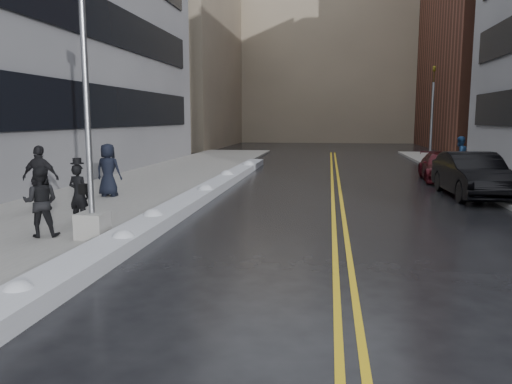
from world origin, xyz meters
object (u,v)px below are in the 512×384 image
at_px(pedestrian_fedora, 79,194).
at_px(pedestrian_d, 41,178).
at_px(car_black, 472,175).
at_px(traffic_signal, 432,111).
at_px(pedestrian_b, 41,202).
at_px(car_maroon, 442,167).
at_px(pedestrian_east, 460,155).
at_px(pedestrian_c, 108,170).
at_px(lamppost, 88,136).

bearing_deg(pedestrian_fedora, pedestrian_d, -26.74).
bearing_deg(car_black, pedestrian_d, -160.53).
distance_m(traffic_signal, pedestrian_d, 24.21).
bearing_deg(pedestrian_b, pedestrian_d, -75.67).
bearing_deg(pedestrian_d, car_maroon, -141.56).
xyz_separation_m(pedestrian_east, car_black, (-1.18, -6.77, -0.26)).
xyz_separation_m(pedestrian_c, pedestrian_east, (14.36, 9.41, -0.00)).
bearing_deg(pedestrian_d, car_black, -157.19).
height_order(traffic_signal, pedestrian_d, traffic_signal).
bearing_deg(car_maroon, pedestrian_d, -138.88).
bearing_deg(pedestrian_c, traffic_signal, -127.79).
bearing_deg(pedestrian_d, pedestrian_east, -139.84).
bearing_deg(pedestrian_fedora, pedestrian_c, -62.79).
height_order(pedestrian_fedora, pedestrian_c, pedestrian_c).
distance_m(pedestrian_b, pedestrian_d, 3.68).
distance_m(pedestrian_b, car_black, 14.91).
bearing_deg(traffic_signal, car_black, -94.31).
height_order(pedestrian_d, car_black, pedestrian_d).
distance_m(traffic_signal, pedestrian_b, 25.73).
height_order(traffic_signal, pedestrian_c, traffic_signal).
bearing_deg(pedestrian_c, pedestrian_fedora, 109.51).
bearing_deg(car_black, traffic_signal, 83.25).
height_order(pedestrian_c, car_black, pedestrian_c).
relative_size(pedestrian_d, car_black, 0.39).
xyz_separation_m(pedestrian_d, car_maroon, (13.97, 10.74, -0.49)).
distance_m(pedestrian_fedora, car_black, 13.93).
bearing_deg(car_black, car_maroon, 87.56).
bearing_deg(pedestrian_c, pedestrian_b, 104.24).
height_order(lamppost, pedestrian_b, lamppost).
height_order(pedestrian_east, car_maroon, pedestrian_east).
height_order(car_black, car_maroon, car_black).
relative_size(pedestrian_fedora, car_black, 0.31).
relative_size(pedestrian_fedora, car_maroon, 0.35).
bearing_deg(lamppost, pedestrian_d, 135.62).
bearing_deg(pedestrian_d, pedestrian_c, -104.06).
bearing_deg(pedestrian_b, traffic_signal, -137.66).
relative_size(traffic_signal, car_maroon, 1.33).
relative_size(lamppost, traffic_signal, 1.27).
bearing_deg(car_maroon, car_black, -86.42).
distance_m(traffic_signal, car_maroon, 8.67).
height_order(pedestrian_b, car_black, pedestrian_b).
xyz_separation_m(pedestrian_fedora, car_maroon, (11.88, 12.39, -0.30)).
bearing_deg(pedestrian_b, pedestrian_c, -96.67).
height_order(pedestrian_b, pedestrian_east, pedestrian_east).
distance_m(pedestrian_d, pedestrian_east, 19.57).
bearing_deg(traffic_signal, pedestrian_fedora, -122.08).
relative_size(pedestrian_b, car_maroon, 0.37).
relative_size(traffic_signal, pedestrian_c, 3.15).
relative_size(pedestrian_c, pedestrian_east, 1.00).
relative_size(lamppost, car_maroon, 1.69).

